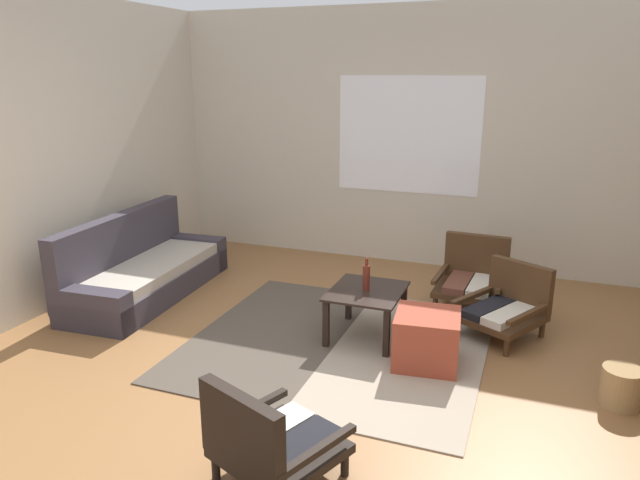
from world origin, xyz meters
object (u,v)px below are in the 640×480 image
object	(u,v)px
armchair_by_window	(472,276)
armchair_striped_foreground	(268,441)
couch	(143,271)
glass_bottle	(366,277)
coffee_table	(367,299)
ottoman_orange	(427,339)
armchair_corner	(506,305)
wicker_basket	(621,387)

from	to	relation	value
armchair_by_window	armchair_striped_foreground	world-z (taller)	armchair_by_window
couch	glass_bottle	bearing A→B (deg)	-4.05
armchair_striped_foreground	glass_bottle	xyz separation A→B (m)	(-0.04, 1.84, 0.25)
armchair_by_window	coffee_table	bearing A→B (deg)	-124.49
ottoman_orange	glass_bottle	distance (m)	0.68
armchair_striped_foreground	armchair_corner	bearing A→B (deg)	66.64
armchair_by_window	ottoman_orange	distance (m)	1.29
armchair_striped_foreground	armchair_corner	distance (m)	2.50
armchair_corner	armchair_by_window	bearing A→B (deg)	121.24
coffee_table	wicker_basket	distance (m)	1.83
coffee_table	wicker_basket	xyz separation A→B (m)	(1.78, -0.38, -0.20)
armchair_by_window	glass_bottle	distance (m)	1.25
glass_bottle	wicker_basket	xyz separation A→B (m)	(1.78, -0.38, -0.38)
armchair_striped_foreground	glass_bottle	distance (m)	1.85
armchair_striped_foreground	ottoman_orange	distance (m)	1.64
couch	glass_bottle	world-z (taller)	couch
couch	armchair_by_window	bearing A→B (deg)	16.21
armchair_by_window	ottoman_orange	bearing A→B (deg)	-97.25
ottoman_orange	glass_bottle	bearing A→B (deg)	153.17
coffee_table	ottoman_orange	size ratio (longest dim) A/B	1.40
armchair_corner	ottoman_orange	size ratio (longest dim) A/B	1.72
couch	armchair_striped_foreground	distance (m)	3.02
couch	ottoman_orange	distance (m)	2.80
couch	armchair_by_window	xyz separation A→B (m)	(2.93, 0.85, 0.03)
armchair_by_window	armchair_striped_foreground	size ratio (longest dim) A/B	0.85
ottoman_orange	wicker_basket	xyz separation A→B (m)	(1.25, -0.10, -0.07)
glass_bottle	couch	bearing A→B (deg)	175.95
ottoman_orange	armchair_corner	bearing A→B (deg)	56.09
armchair_striped_foreground	ottoman_orange	bearing A→B (deg)	72.29
armchair_by_window	wicker_basket	world-z (taller)	armchair_by_window
couch	armchair_corner	bearing A→B (deg)	5.35
coffee_table	armchair_by_window	xyz separation A→B (m)	(0.69, 1.01, -0.06)
armchair_by_window	armchair_corner	world-z (taller)	armchair_by_window
wicker_basket	armchair_by_window	bearing A→B (deg)	128.09
armchair_by_window	couch	bearing A→B (deg)	-163.79
ottoman_orange	wicker_basket	distance (m)	1.25
couch	armchair_corner	distance (m)	3.27
armchair_corner	ottoman_orange	bearing A→B (deg)	-123.91
armchair_striped_foreground	glass_bottle	world-z (taller)	glass_bottle
armchair_by_window	ottoman_orange	xyz separation A→B (m)	(-0.16, -1.28, -0.07)
coffee_table	couch	bearing A→B (deg)	175.97
armchair_striped_foreground	wicker_basket	world-z (taller)	armchair_striped_foreground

